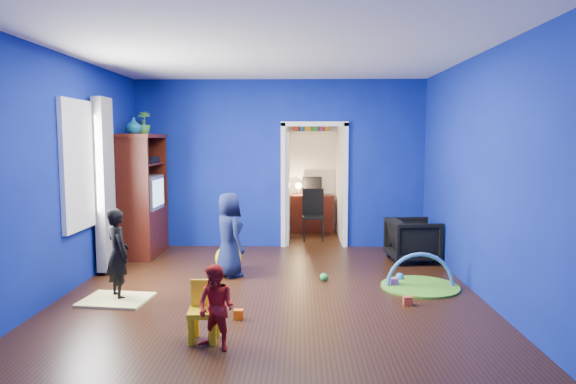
{
  "coord_description": "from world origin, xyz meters",
  "views": [
    {
      "loc": [
        0.34,
        -6.14,
        1.88
      ],
      "look_at": [
        0.19,
        0.4,
        1.2
      ],
      "focal_mm": 32.0,
      "sensor_mm": 36.0,
      "label": 1
    }
  ],
  "objects_px": {
    "toddler_red": "(216,308)",
    "armchair": "(413,240)",
    "folding_chair": "(313,216)",
    "child_navy": "(229,235)",
    "hopper_ball": "(228,258)",
    "vase": "(134,126)",
    "crt_tv": "(144,193)",
    "study_desk": "(312,213)",
    "tv_armoire": "(142,195)",
    "child_black": "(118,254)",
    "play_mat": "(420,286)",
    "kid_chair": "(204,314)"
  },
  "relations": [
    {
      "from": "toddler_red",
      "to": "armchair",
      "type": "bearing_deg",
      "value": 80.9
    },
    {
      "from": "armchair",
      "to": "folding_chair",
      "type": "height_order",
      "value": "folding_chair"
    },
    {
      "from": "child_navy",
      "to": "hopper_ball",
      "type": "bearing_deg",
      "value": -21.16
    },
    {
      "from": "vase",
      "to": "crt_tv",
      "type": "bearing_deg",
      "value": 82.41
    },
    {
      "from": "armchair",
      "to": "study_desk",
      "type": "bearing_deg",
      "value": 23.62
    },
    {
      "from": "child_navy",
      "to": "tv_armoire",
      "type": "distance_m",
      "value": 2.09
    },
    {
      "from": "child_black",
      "to": "play_mat",
      "type": "distance_m",
      "value": 3.75
    },
    {
      "from": "armchair",
      "to": "child_black",
      "type": "xyz_separation_m",
      "value": [
        -3.89,
        -1.95,
        0.21
      ]
    },
    {
      "from": "armchair",
      "to": "child_black",
      "type": "distance_m",
      "value": 4.35
    },
    {
      "from": "armchair",
      "to": "kid_chair",
      "type": "bearing_deg",
      "value": 134.03
    },
    {
      "from": "armchair",
      "to": "child_navy",
      "type": "bearing_deg",
      "value": 102.44
    },
    {
      "from": "tv_armoire",
      "to": "hopper_ball",
      "type": "xyz_separation_m",
      "value": [
        1.54,
        -1.05,
        -0.79
      ]
    },
    {
      "from": "child_navy",
      "to": "crt_tv",
      "type": "relative_size",
      "value": 1.65
    },
    {
      "from": "hopper_ball",
      "to": "child_black",
      "type": "bearing_deg",
      "value": -131.42
    },
    {
      "from": "kid_chair",
      "to": "folding_chair",
      "type": "bearing_deg",
      "value": 72.39
    },
    {
      "from": "tv_armoire",
      "to": "study_desk",
      "type": "relative_size",
      "value": 2.23
    },
    {
      "from": "child_black",
      "to": "tv_armoire",
      "type": "distance_m",
      "value": 2.4
    },
    {
      "from": "vase",
      "to": "play_mat",
      "type": "distance_m",
      "value": 4.82
    },
    {
      "from": "play_mat",
      "to": "study_desk",
      "type": "xyz_separation_m",
      "value": [
        -1.28,
        4.0,
        0.36
      ]
    },
    {
      "from": "kid_chair",
      "to": "child_navy",
      "type": "bearing_deg",
      "value": 87.57
    },
    {
      "from": "hopper_ball",
      "to": "folding_chair",
      "type": "xyz_separation_m",
      "value": [
        1.27,
        2.3,
        0.27
      ]
    },
    {
      "from": "play_mat",
      "to": "study_desk",
      "type": "distance_m",
      "value": 4.22
    },
    {
      "from": "crt_tv",
      "to": "kid_chair",
      "type": "bearing_deg",
      "value": -65.59
    },
    {
      "from": "child_black",
      "to": "hopper_ball",
      "type": "distance_m",
      "value": 1.73
    },
    {
      "from": "vase",
      "to": "armchair",
      "type": "bearing_deg",
      "value": -1.01
    },
    {
      "from": "tv_armoire",
      "to": "study_desk",
      "type": "xyz_separation_m",
      "value": [
        2.81,
        2.21,
        -0.6
      ]
    },
    {
      "from": "vase",
      "to": "study_desk",
      "type": "relative_size",
      "value": 0.29
    },
    {
      "from": "toddler_red",
      "to": "hopper_ball",
      "type": "relative_size",
      "value": 2.04
    },
    {
      "from": "toddler_red",
      "to": "study_desk",
      "type": "bearing_deg",
      "value": 107.68
    },
    {
      "from": "vase",
      "to": "hopper_ball",
      "type": "relative_size",
      "value": 0.67
    },
    {
      "from": "child_black",
      "to": "vase",
      "type": "bearing_deg",
      "value": -28.24
    },
    {
      "from": "armchair",
      "to": "kid_chair",
      "type": "relative_size",
      "value": 1.46
    },
    {
      "from": "kid_chair",
      "to": "vase",
      "type": "bearing_deg",
      "value": 112.72
    },
    {
      "from": "tv_armoire",
      "to": "folding_chair",
      "type": "bearing_deg",
      "value": 23.96
    },
    {
      "from": "kid_chair",
      "to": "play_mat",
      "type": "xyz_separation_m",
      "value": [
        2.43,
        1.78,
        -0.24
      ]
    },
    {
      "from": "kid_chair",
      "to": "play_mat",
      "type": "distance_m",
      "value": 3.02
    },
    {
      "from": "child_black",
      "to": "crt_tv",
      "type": "distance_m",
      "value": 2.4
    },
    {
      "from": "child_navy",
      "to": "toddler_red",
      "type": "relative_size",
      "value": 1.51
    },
    {
      "from": "study_desk",
      "to": "toddler_red",
      "type": "bearing_deg",
      "value": -99.49
    },
    {
      "from": "hopper_ball",
      "to": "toddler_red",
      "type": "bearing_deg",
      "value": -84.33
    },
    {
      "from": "hopper_ball",
      "to": "folding_chair",
      "type": "height_order",
      "value": "folding_chair"
    },
    {
      "from": "armchair",
      "to": "vase",
      "type": "distance_m",
      "value": 4.65
    },
    {
      "from": "kid_chair",
      "to": "play_mat",
      "type": "height_order",
      "value": "kid_chair"
    },
    {
      "from": "kid_chair",
      "to": "study_desk",
      "type": "relative_size",
      "value": 0.57
    },
    {
      "from": "hopper_ball",
      "to": "crt_tv",
      "type": "bearing_deg",
      "value": 145.01
    },
    {
      "from": "toddler_red",
      "to": "kid_chair",
      "type": "bearing_deg",
      "value": 154.04
    },
    {
      "from": "toddler_red",
      "to": "study_desk",
      "type": "distance_m",
      "value": 6.06
    },
    {
      "from": "kid_chair",
      "to": "folding_chair",
      "type": "distance_m",
      "value": 4.96
    },
    {
      "from": "child_black",
      "to": "hopper_ball",
      "type": "xyz_separation_m",
      "value": [
        1.12,
        1.27,
        -0.35
      ]
    },
    {
      "from": "crt_tv",
      "to": "study_desk",
      "type": "relative_size",
      "value": 0.8
    }
  ]
}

